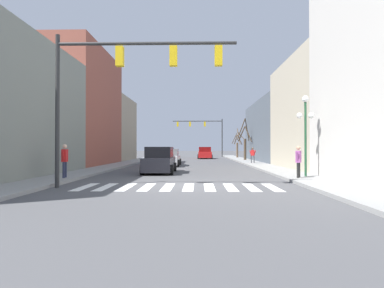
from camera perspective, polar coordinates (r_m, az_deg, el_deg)
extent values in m
plane|color=#4C4C4F|center=(13.67, -2.48, -7.88)|extent=(240.00, 240.00, 0.00)
cube|color=gray|center=(15.49, -27.39, -6.67)|extent=(2.18, 90.00, 0.15)
cube|color=gray|center=(14.76, 23.79, -7.00)|extent=(2.18, 90.00, 0.15)
cube|color=#934C3D|center=(30.02, -21.40, 6.29)|extent=(6.00, 10.52, 10.61)
cube|color=tan|center=(38.65, -16.09, 2.62)|extent=(6.00, 8.14, 7.76)
cube|color=#BCB299|center=(25.11, 24.05, 5.09)|extent=(6.00, 9.74, 8.39)
cube|color=#515B66|center=(36.49, 16.63, 2.22)|extent=(6.00, 14.49, 7.00)
cube|color=white|center=(13.94, -19.66, -7.69)|extent=(0.45, 2.60, 0.01)
cube|color=white|center=(13.65, -16.09, -7.86)|extent=(0.45, 2.60, 0.01)
cube|color=white|center=(13.41, -12.38, -8.00)|extent=(0.45, 2.60, 0.01)
cube|color=white|center=(13.23, -8.55, -8.10)|extent=(0.45, 2.60, 0.01)
cube|color=white|center=(13.11, -4.63, -8.18)|extent=(0.45, 2.60, 0.01)
cube|color=white|center=(13.05, -0.66, -8.22)|extent=(0.45, 2.60, 0.01)
cube|color=white|center=(13.06, 3.34, -8.21)|extent=(0.45, 2.60, 0.01)
cube|color=white|center=(13.12, 7.31, -8.17)|extent=(0.45, 2.60, 0.01)
cube|color=white|center=(13.25, 11.22, -8.09)|extent=(0.45, 2.60, 0.01)
cube|color=white|center=(13.43, 15.04, -7.98)|extent=(0.45, 2.60, 0.01)
cylinder|color=#2D2D2D|center=(14.09, -24.25, 5.74)|extent=(0.18, 0.18, 6.55)
cylinder|color=#2D2D2D|center=(13.57, -8.65, 18.40)|extent=(7.65, 0.14, 0.14)
cube|color=yellow|center=(13.64, -13.59, 15.89)|extent=(0.32, 0.28, 0.84)
cube|color=yellow|center=(13.27, -3.55, 16.36)|extent=(0.32, 0.28, 0.84)
cube|color=yellow|center=(13.25, 5.06, 16.37)|extent=(0.32, 0.28, 0.84)
cylinder|color=#2D2D2D|center=(53.62, 5.75, 1.19)|extent=(0.18, 0.18, 6.77)
cylinder|color=#2D2D2D|center=(53.62, 1.03, 4.38)|extent=(8.82, 0.14, 0.14)
cube|color=yellow|center=(53.59, 2.45, 3.79)|extent=(0.32, 0.28, 0.84)
cube|color=yellow|center=(53.60, -0.38, 3.79)|extent=(0.32, 0.28, 0.84)
cube|color=yellow|center=(53.70, -2.74, 3.79)|extent=(0.32, 0.28, 0.84)
cylinder|color=#1E4C2D|center=(17.33, 20.81, 0.85)|extent=(0.12, 0.12, 4.02)
sphere|color=white|center=(17.52, 20.79, 8.03)|extent=(0.36, 0.36, 0.36)
sphere|color=white|center=(17.31, 19.80, 5.12)|extent=(0.31, 0.31, 0.31)
sphere|color=white|center=(17.52, 21.79, 5.05)|extent=(0.31, 0.31, 0.31)
cube|color=red|center=(44.85, 2.45, -2.02)|extent=(1.93, 4.11, 0.87)
cube|color=maroon|center=(44.84, 2.45, -1.01)|extent=(1.77, 2.14, 0.71)
cylinder|color=black|center=(46.12, 1.20, -2.34)|extent=(0.22, 0.64, 0.64)
cylinder|color=black|center=(46.16, 3.64, -2.34)|extent=(0.22, 0.64, 0.64)
cylinder|color=black|center=(43.57, 1.20, -2.44)|extent=(0.22, 0.64, 0.64)
cylinder|color=black|center=(43.62, 3.79, -2.44)|extent=(0.22, 0.64, 0.64)
cube|color=#A38423|center=(45.22, -5.29, -2.06)|extent=(1.88, 4.67, 0.78)
cube|color=#594813|center=(45.20, -5.29, -1.16)|extent=(1.73, 2.43, 0.64)
cylinder|color=black|center=(46.78, -6.26, -2.31)|extent=(0.22, 0.64, 0.64)
cylinder|color=black|center=(46.57, -3.92, -2.32)|extent=(0.22, 0.64, 0.64)
cylinder|color=black|center=(43.91, -6.75, -2.42)|extent=(0.22, 0.64, 0.64)
cylinder|color=black|center=(43.68, -4.25, -2.44)|extent=(0.22, 0.64, 0.64)
cube|color=navy|center=(50.74, -4.56, -1.90)|extent=(1.93, 4.79, 0.78)
cube|color=#0E1C46|center=(50.73, -4.56, -1.09)|extent=(1.78, 2.49, 0.64)
cylinder|color=black|center=(52.33, -5.47, -2.13)|extent=(0.22, 0.64, 0.64)
cylinder|color=black|center=(52.14, -3.32, -2.14)|extent=(0.22, 0.64, 0.64)
cylinder|color=black|center=(49.38, -5.87, -2.22)|extent=(0.22, 0.64, 0.64)
cylinder|color=black|center=(49.18, -3.59, -2.23)|extent=(0.22, 0.64, 0.64)
cube|color=silver|center=(27.63, -4.55, -3.02)|extent=(1.94, 4.52, 0.77)
cube|color=slate|center=(27.61, -4.55, -1.57)|extent=(1.79, 2.35, 0.63)
cylinder|color=black|center=(26.16, -2.70, -3.68)|extent=(0.22, 0.64, 0.64)
cylinder|color=black|center=(26.37, -7.01, -3.66)|extent=(0.22, 0.64, 0.64)
cylinder|color=black|center=(28.96, -2.32, -3.38)|extent=(0.22, 0.64, 0.64)
cylinder|color=black|center=(29.14, -6.22, -3.36)|extent=(0.22, 0.64, 0.64)
cube|color=black|center=(20.14, -6.20, -3.79)|extent=(1.79, 4.30, 0.87)
cube|color=black|center=(20.11, -6.20, -1.54)|extent=(1.65, 2.24, 0.71)
cylinder|color=black|center=(18.74, -3.94, -4.92)|extent=(0.22, 0.64, 0.64)
cylinder|color=black|center=(18.99, -9.47, -4.85)|extent=(0.22, 0.64, 0.64)
cylinder|color=black|center=(21.39, -3.30, -4.38)|extent=(0.22, 0.64, 0.64)
cylinder|color=black|center=(21.61, -8.16, -4.33)|extent=(0.22, 0.64, 0.64)
cylinder|color=#282D47|center=(17.01, -22.94, -4.50)|extent=(0.12, 0.12, 0.82)
cylinder|color=#282D47|center=(16.73, -23.24, -4.56)|extent=(0.12, 0.12, 0.82)
cube|color=red|center=(16.83, -23.08, -2.03)|extent=(0.28, 0.43, 0.65)
sphere|color=beige|center=(16.83, -23.08, -0.42)|extent=(0.23, 0.23, 0.23)
cylinder|color=red|center=(17.06, -22.85, -2.16)|extent=(0.12, 0.29, 0.63)
cylinder|color=red|center=(16.61, -23.32, -2.20)|extent=(0.12, 0.29, 0.63)
cylinder|color=#4C4C51|center=(30.58, 11.24, -2.86)|extent=(0.11, 0.11, 0.73)
cylinder|color=#4C4C51|center=(30.58, 11.73, -2.86)|extent=(0.11, 0.11, 0.73)
cube|color=red|center=(30.57, 11.48, -1.64)|extent=(0.39, 0.26, 0.57)
sphere|color=brown|center=(30.56, 11.48, -0.85)|extent=(0.20, 0.20, 0.20)
cylinder|color=red|center=(30.57, 11.10, -1.71)|extent=(0.26, 0.12, 0.56)
cylinder|color=red|center=(30.57, 11.86, -1.71)|extent=(0.26, 0.12, 0.56)
cylinder|color=black|center=(16.38, 19.51, -4.74)|extent=(0.12, 0.12, 0.78)
cylinder|color=black|center=(16.66, 19.73, -4.67)|extent=(0.12, 0.12, 0.78)
cube|color=#9E4C93|center=(16.48, 19.62, -2.28)|extent=(0.38, 0.44, 0.61)
sphere|color=tan|center=(16.48, 19.61, -0.71)|extent=(0.22, 0.22, 0.22)
cylinder|color=#9E4C93|center=(16.27, 19.44, -2.45)|extent=(0.21, 0.27, 0.60)
cylinder|color=#9E4C93|center=(16.70, 19.79, -2.40)|extent=(0.21, 0.27, 0.60)
cylinder|color=brown|center=(46.17, 8.61, -1.14)|extent=(0.29, 0.29, 2.26)
cylinder|color=brown|center=(46.03, 9.55, 1.30)|extent=(1.54, 0.71, 1.79)
cylinder|color=brown|center=(46.06, 9.06, 0.82)|extent=(0.80, 0.47, 1.58)
cylinder|color=brown|center=(46.56, 8.33, 0.83)|extent=(0.48, 0.94, 1.47)
cylinder|color=brown|center=(46.79, 8.10, 1.07)|extent=(0.68, 1.39, 1.67)
cylinder|color=brown|center=(45.82, 8.88, 1.44)|extent=(0.44, 0.94, 2.48)
cylinder|color=#473828|center=(37.66, 10.07, -1.00)|extent=(0.31, 0.31, 2.61)
cylinder|color=#473828|center=(37.78, 9.33, 2.75)|extent=(1.06, 0.40, 2.63)
cylinder|color=#473828|center=(37.84, 9.44, 1.94)|extent=(0.89, 0.56, 1.93)
cylinder|color=#473828|center=(38.21, 10.44, 2.70)|extent=(0.74, 1.00, 2.85)
cylinder|color=#473828|center=(37.52, 10.67, 1.90)|extent=(0.85, 0.61, 1.96)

